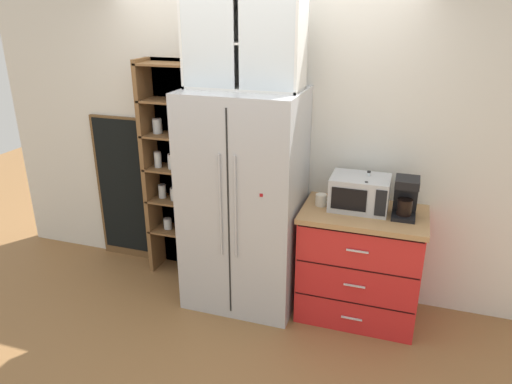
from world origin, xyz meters
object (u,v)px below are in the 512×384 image
mug_cream (321,200)px  bottle_amber (365,200)px  refrigerator (244,201)px  mug_navy (366,202)px  bottle_clear (367,191)px  coffee_maker (406,197)px  microwave (360,193)px  chalkboard_menu (125,189)px

mug_cream → bottle_amber: (0.34, -0.07, 0.07)m
refrigerator → mug_navy: (0.96, 0.13, 0.06)m
mug_navy → bottle_clear: bottle_clear is taller
bottle_amber → coffee_maker: bearing=12.9°
bottle_clear → bottle_amber: (0.00, -0.15, -0.02)m
refrigerator → microwave: refrigerator is taller
coffee_maker → mug_navy: size_ratio=2.75×
coffee_maker → bottle_amber: bearing=-167.1°
coffee_maker → refrigerator: bearing=-177.1°
microwave → bottle_clear: size_ratio=1.48×
refrigerator → mug_cream: refrigerator is taller
bottle_amber → chalkboard_menu: (-2.30, 0.33, -0.31)m
mug_cream → bottle_clear: bottle_clear is taller
bottle_clear → mug_navy: bearing=-84.8°
microwave → bottle_amber: (0.05, -0.11, -0.01)m
coffee_maker → bottle_clear: 0.30m
chalkboard_menu → refrigerator: bearing=-13.5°
refrigerator → bottle_amber: refrigerator is taller
bottle_clear → chalkboard_menu: (-2.30, 0.17, -0.33)m
mug_cream → mug_navy: 0.35m
bottle_clear → chalkboard_menu: chalkboard_menu is taller
refrigerator → bottle_clear: size_ratio=6.06×
refrigerator → coffee_maker: size_ratio=5.81×
mug_navy → chalkboard_menu: bearing=175.2°
bottle_clear → chalkboard_menu: bearing=175.7°
refrigerator → mug_navy: refrigerator is taller
coffee_maker → mug_cream: size_ratio=2.53×
bottle_clear → microwave: bearing=-138.7°
microwave → mug_navy: 0.10m
microwave → refrigerator: bearing=-173.4°
bottle_amber → mug_cream: bearing=167.6°
mug_navy → mug_cream: bearing=-170.2°
mug_cream → bottle_clear: (0.34, 0.08, 0.09)m
microwave → mug_cream: microwave is taller
bottle_amber → chalkboard_menu: 2.35m
mug_cream → mug_navy: mug_navy is taller
microwave → chalkboard_menu: size_ratio=0.31×
microwave → chalkboard_menu: (-2.25, 0.22, -0.32)m
coffee_maker → mug_navy: bearing=166.6°
mug_navy → bottle_clear: (-0.00, 0.02, 0.08)m
mug_cream → chalkboard_menu: (-1.96, 0.25, -0.24)m
coffee_maker → chalkboard_menu: (-2.59, 0.26, -0.35)m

